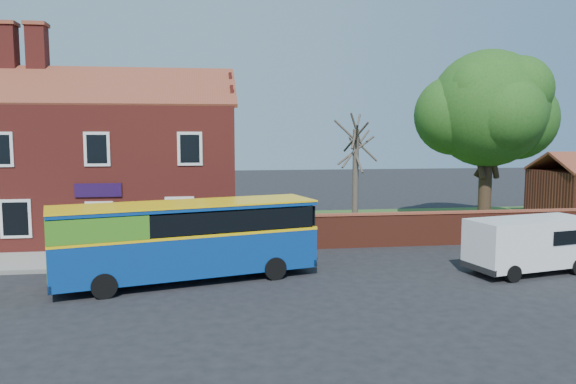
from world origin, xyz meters
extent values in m
plane|color=black|center=(0.00, 0.00, 0.00)|extent=(120.00, 120.00, 0.00)
cube|color=gray|center=(-7.00, 5.75, 0.06)|extent=(18.00, 3.50, 0.12)
cube|color=slate|center=(-7.00, 4.00, 0.07)|extent=(18.00, 0.15, 0.14)
cube|color=#426B28|center=(13.00, 13.00, 0.02)|extent=(26.00, 12.00, 0.04)
cube|color=maroon|center=(-7.00, 11.50, 3.25)|extent=(12.00, 8.00, 6.50)
cube|color=brown|center=(-7.00, 9.50, 7.50)|extent=(12.30, 4.08, 2.16)
cube|color=brown|center=(-7.00, 13.50, 7.50)|extent=(12.30, 4.08, 2.16)
cube|color=maroon|center=(-11.80, 11.50, 9.40)|extent=(0.90, 0.90, 2.20)
cube|color=maroon|center=(-10.40, 11.50, 9.40)|extent=(0.90, 0.90, 2.20)
cube|color=black|center=(-7.00, 7.47, 4.60)|extent=(1.10, 0.06, 1.50)
cube|color=#4C0F19|center=(-7.00, 7.45, 1.10)|extent=(0.95, 0.04, 2.10)
cube|color=silver|center=(-7.00, 7.47, 1.15)|extent=(1.20, 0.06, 2.30)
cube|color=#1F0C35|center=(-7.00, 7.44, 2.80)|extent=(2.00, 0.06, 0.60)
cube|color=maroon|center=(13.00, 7.00, 0.75)|extent=(22.00, 0.30, 1.50)
cube|color=brown|center=(13.00, 7.00, 1.55)|extent=(22.00, 0.38, 0.10)
cube|color=navy|center=(-3.01, 2.13, 1.06)|extent=(9.54, 4.64, 1.47)
cube|color=yellow|center=(-3.01, 2.13, 1.80)|extent=(9.56, 4.66, 0.10)
cube|color=black|center=(-3.01, 2.13, 2.24)|extent=(9.19, 4.56, 0.74)
cube|color=#45911F|center=(-5.96, 1.34, 2.24)|extent=(3.65, 3.09, 0.78)
cube|color=navy|center=(-3.01, 2.13, 2.73)|extent=(9.54, 4.64, 0.14)
cube|color=yellow|center=(-3.01, 2.13, 2.81)|extent=(9.59, 4.69, 0.06)
cylinder|color=black|center=(-5.59, 0.32, 0.42)|extent=(0.88, 0.49, 0.83)
cylinder|color=black|center=(-6.15, 2.40, 0.42)|extent=(0.88, 0.49, 0.83)
cylinder|color=black|center=(0.13, 1.86, 0.42)|extent=(0.88, 0.49, 0.83)
cylinder|color=black|center=(-0.42, 3.94, 0.42)|extent=(0.88, 0.49, 0.83)
cube|color=white|center=(9.81, 1.47, 1.19)|extent=(5.03, 2.85, 1.80)
cube|color=black|center=(11.90, 1.92, 1.47)|extent=(0.42, 1.59, 0.71)
cube|color=black|center=(12.09, 1.96, 0.38)|extent=(0.50, 1.87, 0.23)
cylinder|color=black|center=(8.52, 0.29, 0.31)|extent=(0.66, 0.35, 0.63)
cylinder|color=black|center=(8.14, 2.02, 0.31)|extent=(0.66, 0.35, 0.63)
cylinder|color=black|center=(11.11, 2.66, 0.31)|extent=(0.66, 0.35, 0.63)
cylinder|color=black|center=(12.95, 11.05, 2.03)|extent=(0.70, 0.70, 4.05)
sphere|color=#35631F|center=(12.95, 11.05, 6.61)|extent=(6.34, 6.34, 6.34)
sphere|color=#35631F|center=(14.80, 11.40, 6.08)|extent=(4.58, 4.58, 4.58)
sphere|color=#35631F|center=(11.28, 11.57, 6.25)|extent=(4.40, 4.40, 4.40)
cylinder|color=#4C4238|center=(5.29, 10.00, 2.74)|extent=(0.31, 0.31, 5.48)
cylinder|color=#4C4238|center=(5.29, 10.00, 4.69)|extent=(0.32, 2.67, 2.15)
cylinder|color=#4C4238|center=(5.29, 10.00, 4.50)|extent=(1.39, 1.97, 1.97)
cylinder|color=#4C4238|center=(5.29, 10.00, 4.89)|extent=(2.24, 1.03, 2.18)
camera|label=1|loc=(-2.20, -17.96, 5.36)|focal=35.00mm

